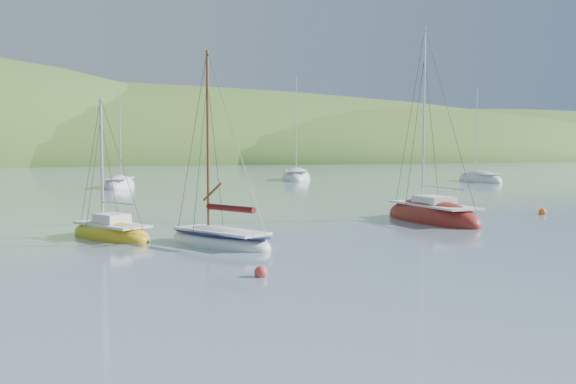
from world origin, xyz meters
name	(u,v)px	position (x,y,z in m)	size (l,w,h in m)	color
ground	(412,261)	(0.00, 0.00, 0.00)	(700.00, 700.00, 0.00)	slate
shoreline_hills	(22,162)	(-9.66, 172.42, 0.00)	(690.00, 135.00, 56.00)	#2E5E23
daysailer_white	(220,240)	(-4.89, 5.92, 0.20)	(3.97, 5.60, 8.11)	white
sloop_red	(432,217)	(7.59, 9.35, 0.21)	(2.73, 7.41, 10.87)	maroon
sailboat_yellow	(111,234)	(-8.50, 9.66, 0.16)	(3.77, 5.19, 6.42)	gold
distant_sloop_a	(119,186)	(-2.89, 44.56, 0.18)	(4.91, 7.96, 10.72)	white
distant_sloop_b	(296,178)	(18.70, 51.47, 0.22)	(6.90, 9.95, 13.44)	white
distant_sloop_d	(480,180)	(35.89, 39.43, 0.19)	(4.24, 8.41, 11.46)	white
mooring_buoys	(322,230)	(0.41, 7.68, 0.12)	(23.55, 12.12, 0.47)	#C63A37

